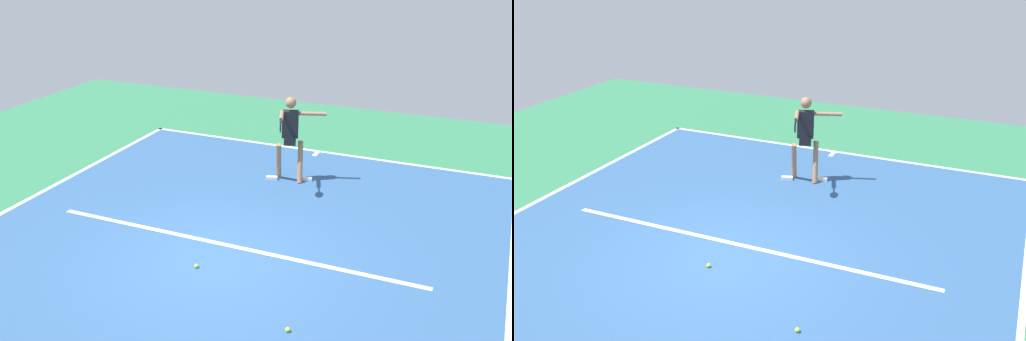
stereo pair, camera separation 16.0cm
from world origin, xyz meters
TOP-DOWN VIEW (x-y plane):
  - ground_plane at (0.00, 0.00)m, footprint 19.35×19.35m
  - court_surface at (0.00, 0.00)m, footprint 9.01×11.32m
  - court_line_baseline_near at (0.00, -5.61)m, footprint 9.01×0.10m
  - court_line_sideline_left at (-4.45, 0.00)m, footprint 0.10×11.32m
  - court_line_sideline_right at (4.45, 0.00)m, footprint 0.10×11.32m
  - court_line_service at (0.00, -0.58)m, footprint 6.75×0.10m
  - court_line_centre_mark at (0.00, -5.41)m, footprint 0.10×0.30m
  - tennis_player at (0.02, -3.62)m, footprint 1.19×1.34m
  - tennis_ball_near_service_line at (-1.75, 1.21)m, footprint 0.07×0.07m
  - tennis_ball_by_sideline at (0.14, 0.27)m, footprint 0.07×0.07m

SIDE VIEW (x-z plane):
  - ground_plane at x=0.00m, z-range 0.00..0.00m
  - court_surface at x=0.00m, z-range 0.00..0.00m
  - court_line_baseline_near at x=0.00m, z-range 0.00..0.01m
  - court_line_sideline_left at x=-4.45m, z-range 0.00..0.01m
  - court_line_sideline_right at x=4.45m, z-range 0.00..0.01m
  - court_line_service at x=0.00m, z-range 0.00..0.01m
  - court_line_centre_mark at x=0.00m, z-range 0.00..0.01m
  - tennis_ball_near_service_line at x=-1.75m, z-range 0.00..0.07m
  - tennis_ball_by_sideline at x=0.14m, z-range 0.00..0.07m
  - tennis_player at x=0.02m, z-range 0.14..1.98m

